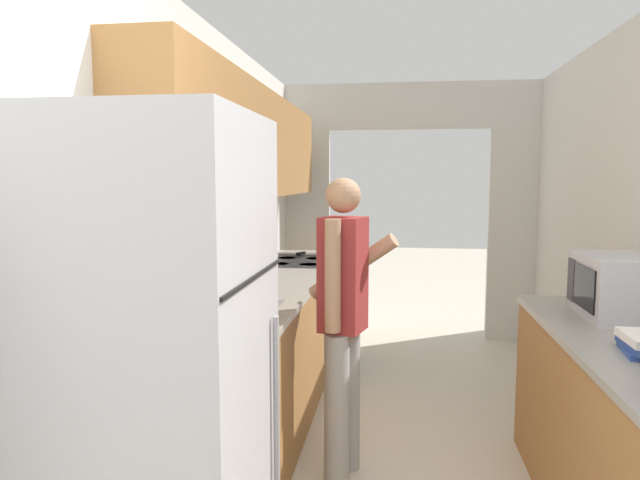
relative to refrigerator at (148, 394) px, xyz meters
name	(u,v)px	position (x,y,z in m)	size (l,w,h in m)	color
wall_left	(207,196)	(-0.30, 1.48, 0.59)	(0.38, 6.98, 2.50)	silver
wall_far_with_doorway	(408,193)	(0.87, 4.02, 0.54)	(2.85, 0.06, 2.50)	silver
counter_left	(262,359)	(-0.05, 1.73, -0.44)	(0.62, 3.32, 0.89)	#9E6B38
refrigerator	(148,394)	(0.00, 0.00, 0.00)	(0.73, 0.70, 1.78)	#B7B7BC
range_oven	(298,313)	(-0.04, 2.97, -0.44)	(0.66, 0.78, 1.03)	black
person	(343,320)	(0.51, 1.22, -0.04)	(0.51, 0.43, 1.58)	#9E9E9E
microwave	(622,287)	(1.89, 1.28, 0.16)	(0.39, 0.50, 0.31)	#B7B7BC
knife	(302,253)	(-0.09, 3.45, 0.01)	(0.15, 0.34, 0.02)	#B7B7BC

